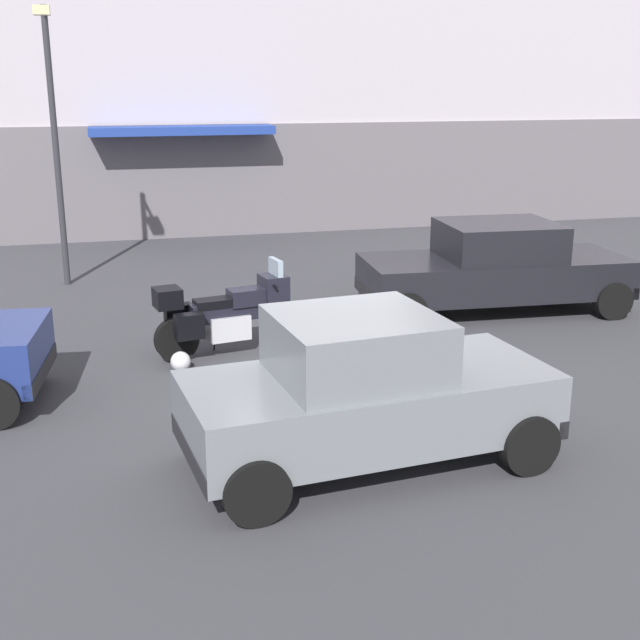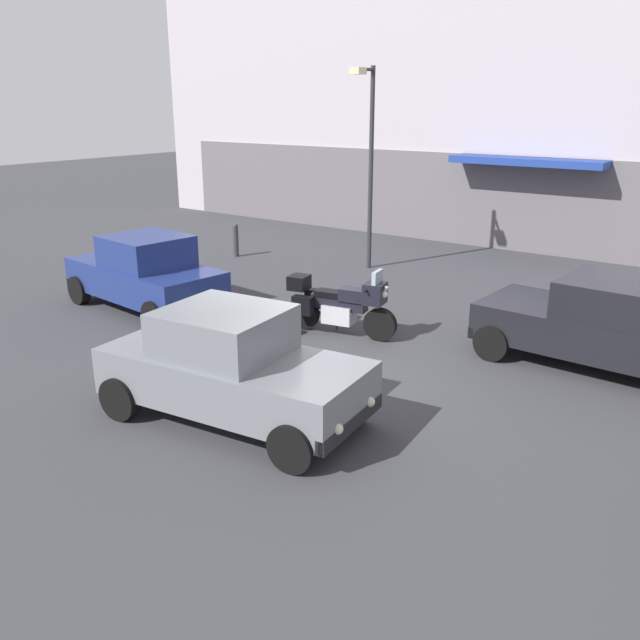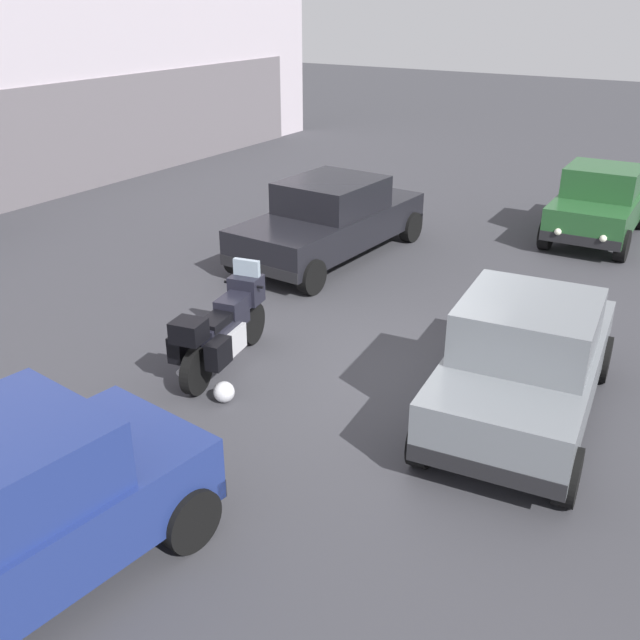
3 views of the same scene
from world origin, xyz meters
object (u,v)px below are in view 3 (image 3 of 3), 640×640
(helmet, at_px, (224,392))
(car_compact_side, at_px, (599,203))
(car_wagon_end, at_px, (525,361))
(car_sedan_far, at_px, (331,219))
(motorcycle, at_px, (223,328))

(helmet, height_order, car_compact_side, car_compact_side)
(car_compact_side, xyz_separation_m, car_wagon_end, (-7.98, -0.89, 0.04))
(car_sedan_far, distance_m, car_wagon_end, 6.47)
(car_wagon_end, bearing_deg, motorcycle, 96.45)
(helmet, bearing_deg, car_compact_side, -14.52)
(car_sedan_far, distance_m, car_compact_side, 5.84)
(helmet, xyz_separation_m, car_wagon_end, (1.62, -3.38, 0.67))
(car_sedan_far, xyz_separation_m, car_wagon_end, (-3.95, -5.13, 0.03))
(helmet, distance_m, car_compact_side, 9.93)
(car_compact_side, height_order, car_wagon_end, car_wagon_end)
(car_compact_side, relative_size, car_wagon_end, 0.88)
(car_sedan_far, xyz_separation_m, car_compact_side, (4.03, -4.23, -0.01))
(car_compact_side, bearing_deg, helmet, -16.35)
(helmet, relative_size, car_sedan_far, 0.06)
(car_compact_side, bearing_deg, car_sedan_far, -48.24)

